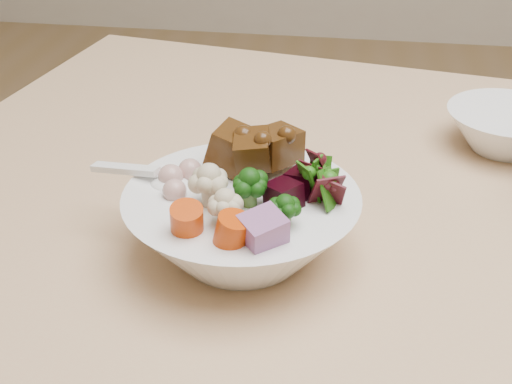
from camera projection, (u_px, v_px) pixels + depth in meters
The scene contains 3 objects.
food_bowl at pixel (244, 220), 0.63m from camera, with size 0.21×0.21×0.11m.
soup_spoon at pixel (158, 181), 0.63m from camera, with size 0.10×0.05×0.02m.
side_bowl at pixel (506, 130), 0.81m from camera, with size 0.14×0.14×0.05m, color white, non-canonical shape.
Camera 1 is at (-0.45, -0.59, 1.18)m, focal length 50.00 mm.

